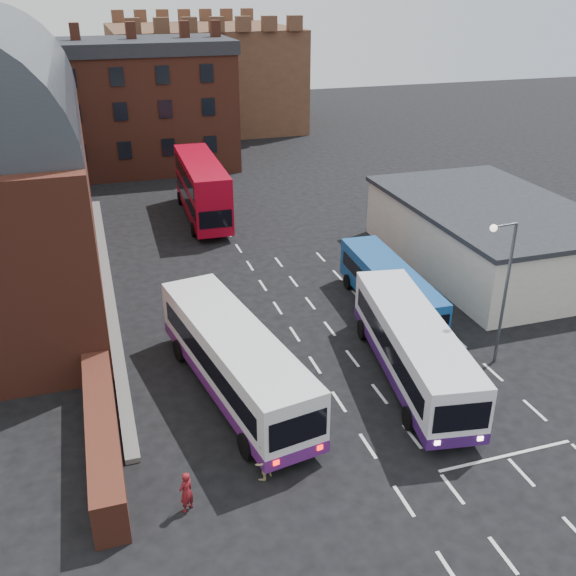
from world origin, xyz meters
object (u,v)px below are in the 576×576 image
object	(u,v)px
bus_red_double	(202,188)
pedestrian_red	(186,492)
bus_white_inbound	(413,345)
bus_blue	(389,286)
bus_white_outbound	(234,356)
pedestrian_beige	(263,462)
street_lamp	(503,281)

from	to	relation	value
bus_red_double	pedestrian_red	size ratio (longest dim) A/B	7.10
bus_white_inbound	bus_blue	distance (m)	6.82
bus_white_outbound	bus_red_double	bearing A→B (deg)	72.97
pedestrian_red	pedestrian_beige	distance (m)	3.10
bus_red_double	pedestrian_beige	world-z (taller)	bus_red_double
bus_white_inbound	pedestrian_beige	xyz separation A→B (m)	(-8.48, -4.43, -1.05)
bus_white_outbound	pedestrian_beige	size ratio (longest dim) A/B	7.83
bus_blue	bus_red_double	distance (m)	20.26
bus_white_outbound	pedestrian_beige	world-z (taller)	bus_white_outbound
pedestrian_red	pedestrian_beige	bearing A→B (deg)	159.37
street_lamp	bus_red_double	bearing A→B (deg)	110.46
pedestrian_red	pedestrian_beige	xyz separation A→B (m)	(3.01, 0.75, -0.04)
bus_blue	street_lamp	xyz separation A→B (m)	(2.48, -6.48, 2.86)
pedestrian_red	bus_blue	bearing A→B (deg)	-173.53
bus_white_outbound	street_lamp	bearing A→B (deg)	-15.66
bus_white_outbound	bus_white_inbound	world-z (taller)	bus_white_outbound
bus_white_outbound	bus_white_inbound	bearing A→B (deg)	-19.13
street_lamp	pedestrian_beige	xyz separation A→B (m)	(-12.90, -4.47, -3.67)
bus_white_inbound	street_lamp	size ratio (longest dim) A/B	1.58
bus_red_double	pedestrian_red	bearing A→B (deg)	79.69
bus_blue	pedestrian_red	size ratio (longest dim) A/B	6.07
bus_white_outbound	bus_white_inbound	xyz separation A→B (m)	(8.17, -1.35, -0.11)
bus_white_outbound	pedestrian_red	distance (m)	7.41
bus_white_inbound	pedestrian_beige	size ratio (longest dim) A/B	7.38
street_lamp	pedestrian_beige	distance (m)	14.14
bus_white_inbound	bus_red_double	bearing A→B (deg)	-69.92
bus_white_outbound	pedestrian_red	bearing A→B (deg)	-126.67
bus_red_double	street_lamp	size ratio (longest dim) A/B	1.59
bus_white_inbound	pedestrian_red	world-z (taller)	bus_white_inbound
bus_blue	street_lamp	distance (m)	7.51
bus_red_double	pedestrian_beige	xyz separation A→B (m)	(-3.40, -29.94, -1.70)
bus_blue	street_lamp	size ratio (longest dim) A/B	1.36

